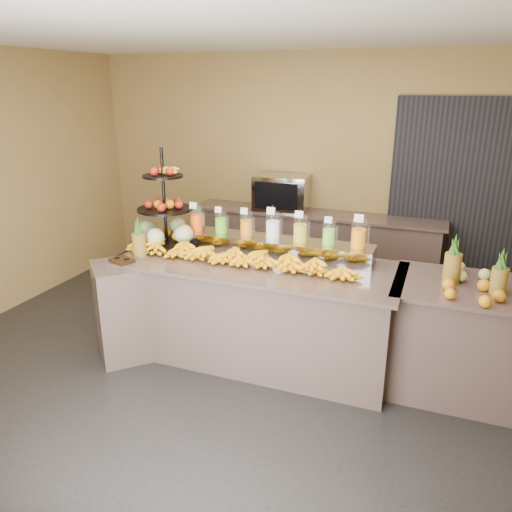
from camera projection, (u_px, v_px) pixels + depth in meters
The scene contains 20 objects.
ground at pixel (246, 372), 4.42m from camera, with size 6.00×6.00×0.00m, color black.
room_envelope at pixel (297, 148), 4.44m from camera, with size 6.04×5.02×2.82m.
buffet_counter at pixel (244, 311), 4.54m from camera, with size 2.75×1.25×0.93m.
right_counter at pixel (458, 338), 4.04m from camera, with size 1.08×0.88×0.93m.
back_ledge at pixel (313, 248), 6.25m from camera, with size 3.10×0.55×0.93m.
pitcher_tray at pixel (273, 246), 4.59m from camera, with size 1.85×0.30×0.15m, color gray.
juice_pitcher_orange_a at pixel (196, 220), 4.80m from camera, with size 0.12×0.13×0.30m.
juice_pitcher_green at pixel (221, 223), 4.71m from camera, with size 0.11×0.12×0.27m.
juice_pitcher_orange_b at pixel (246, 225), 4.62m from camera, with size 0.12×0.12×0.29m.
juice_pitcher_milk at pixel (273, 227), 4.53m from camera, with size 0.13×0.14×0.32m.
juice_pitcher_lemon at pixel (300, 230), 4.45m from camera, with size 0.13×0.13×0.31m.
juice_pitcher_lime at pixel (329, 234), 4.36m from camera, with size 0.11×0.12×0.28m.
juice_pitcher_orange_c at pixel (359, 236), 4.27m from camera, with size 0.13×0.14×0.32m.
banana_heap at pixel (234, 253), 4.39m from camera, with size 2.16×0.20×0.18m.
fruit_stand at pixel (170, 223), 4.75m from camera, with size 0.81×0.81×0.94m.
condiment_caddy at pixel (122, 260), 4.40m from camera, with size 0.20×0.15×0.03m, color black.
pineapple_left_a at pixel (139, 242), 4.52m from camera, with size 0.13×0.13×0.37m.
pineapple_left_b at pixel (198, 225), 5.03m from camera, with size 0.13×0.13×0.40m.
right_fruit_pile at pixel (472, 283), 3.74m from camera, with size 0.46×0.44×0.24m.
oven_warmer at pixel (282, 192), 6.18m from camera, with size 0.65×0.46×0.43m, color gray.
Camera 1 is at (1.47, -3.55, 2.42)m, focal length 35.00 mm.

